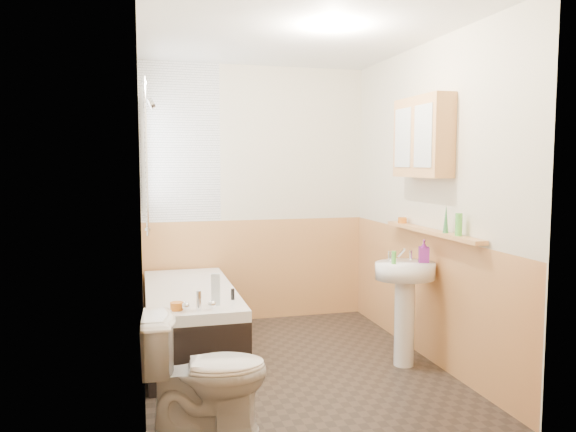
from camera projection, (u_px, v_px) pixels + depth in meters
The scene contains 26 objects.
floor at pixel (293, 367), 4.30m from camera, with size 2.80×2.80×0.00m, color black.
ceiling at pixel (293, 33), 4.06m from camera, with size 2.80×2.80×0.00m, color white.
wall_back at pixel (256, 194), 5.54m from camera, with size 2.20×0.02×2.50m, color beige.
wall_front at pixel (367, 224), 2.82m from camera, with size 2.20×0.02×2.50m, color beige.
wall_left at pixel (139, 207), 3.90m from camera, with size 0.02×2.80×2.50m, color beige.
wall_right at pixel (428, 202), 4.46m from camera, with size 0.02×2.80×2.50m, color beige.
wainscot_right at pixel (423, 295), 4.53m from camera, with size 0.01×2.80×1.00m, color tan.
wainscot_front at pixel (363, 367), 2.91m from camera, with size 2.20×0.01×1.00m, color tan.
wainscot_back at pixel (256, 270), 5.59m from camera, with size 2.20×0.01×1.00m, color tan.
tile_cladding_left at pixel (143, 207), 3.90m from camera, with size 0.01×2.80×2.50m, color white.
tile_return_back at pixel (180, 143), 5.28m from camera, with size 0.75×0.01×1.50m, color white.
window at pixel (144, 152), 4.79m from camera, with size 0.03×0.79×0.99m.
bathtub at pixel (190, 319), 4.58m from camera, with size 0.70×1.67×0.69m.
shower_riser at pixel (147, 144), 4.38m from camera, with size 0.11×0.08×1.25m.
toilet at pixel (206, 374), 3.22m from camera, with size 0.40×0.72×0.70m, color white.
sink at pixel (405, 292), 4.29m from camera, with size 0.47×0.38×0.91m.
pine_shelf at pixel (431, 232), 4.28m from camera, with size 0.10×1.33×0.03m, color tan.
medicine_cabinet at pixel (422, 137), 4.32m from camera, with size 0.17×0.68×0.62m.
foam_can at pixel (459, 225), 3.90m from camera, with size 0.05×0.05×0.16m, color #59C647.
green_bottle at pixel (446, 219), 4.07m from camera, with size 0.04×0.04×0.21m, color #388447.
black_jar at pixel (402, 220), 4.74m from camera, with size 0.07×0.07×0.05m, color orange.
soap_bottle at pixel (424, 257), 4.27m from camera, with size 0.08×0.17×0.08m, color purple.
clear_bottle at pixel (394, 258), 4.20m from camera, with size 0.03×0.03×0.10m, color #59C647.
blue_gel at pixel (216, 289), 4.00m from camera, with size 0.06×0.04×0.23m, color silver.
cream_jar at pixel (177, 306), 3.87m from camera, with size 0.09×0.09×0.06m, color orange.
orange_bottle at pixel (233, 294), 4.16m from camera, with size 0.03×0.03×0.08m, color black.
Camera 1 is at (-1.10, -4.02, 1.55)m, focal length 35.00 mm.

